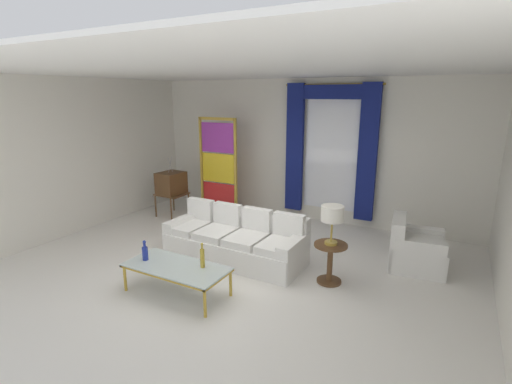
{
  "coord_description": "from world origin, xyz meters",
  "views": [
    {
      "loc": [
        2.95,
        -4.6,
        2.67
      ],
      "look_at": [
        -0.05,
        0.9,
        1.05
      ],
      "focal_mm": 26.51,
      "sensor_mm": 36.0,
      "label": 1
    }
  ],
  "objects_px": {
    "armchair_white": "(413,250)",
    "stained_glass_divider": "(218,170)",
    "table_lamp_brass": "(332,215)",
    "couch_white_long": "(237,240)",
    "round_side_table": "(330,260)",
    "peacock_figurine": "(224,215)",
    "vintage_tv": "(171,184)",
    "bottle_crystal_tall": "(145,252)",
    "bottle_blue_decanter": "(202,257)",
    "coffee_table": "(176,268)"
  },
  "relations": [
    {
      "from": "armchair_white",
      "to": "stained_glass_divider",
      "type": "relative_size",
      "value": 0.41
    },
    {
      "from": "bottle_blue_decanter",
      "to": "armchair_white",
      "type": "relative_size",
      "value": 0.39
    },
    {
      "from": "peacock_figurine",
      "to": "stained_glass_divider",
      "type": "bearing_deg",
      "value": 132.82
    },
    {
      "from": "armchair_white",
      "to": "coffee_table",
      "type": "bearing_deg",
      "value": -138.55
    },
    {
      "from": "coffee_table",
      "to": "peacock_figurine",
      "type": "bearing_deg",
      "value": 110.43
    },
    {
      "from": "stained_glass_divider",
      "to": "table_lamp_brass",
      "type": "xyz_separation_m",
      "value": [
        3.18,
        -1.84,
        -0.03
      ]
    },
    {
      "from": "couch_white_long",
      "to": "armchair_white",
      "type": "height_order",
      "value": "couch_white_long"
    },
    {
      "from": "coffee_table",
      "to": "bottle_crystal_tall",
      "type": "xyz_separation_m",
      "value": [
        -0.51,
        -0.06,
        0.15
      ]
    },
    {
      "from": "couch_white_long",
      "to": "bottle_blue_decanter",
      "type": "relative_size",
      "value": 6.69
    },
    {
      "from": "bottle_crystal_tall",
      "to": "bottle_blue_decanter",
      "type": "bearing_deg",
      "value": 12.99
    },
    {
      "from": "round_side_table",
      "to": "coffee_table",
      "type": "bearing_deg",
      "value": -142.86
    },
    {
      "from": "armchair_white",
      "to": "peacock_figurine",
      "type": "distance_m",
      "value": 3.76
    },
    {
      "from": "vintage_tv",
      "to": "armchair_white",
      "type": "relative_size",
      "value": 1.49
    },
    {
      "from": "coffee_table",
      "to": "stained_glass_divider",
      "type": "relative_size",
      "value": 0.66
    },
    {
      "from": "bottle_crystal_tall",
      "to": "stained_glass_divider",
      "type": "height_order",
      "value": "stained_glass_divider"
    },
    {
      "from": "bottle_blue_decanter",
      "to": "round_side_table",
      "type": "xyz_separation_m",
      "value": [
        1.4,
        1.18,
        -0.2
      ]
    },
    {
      "from": "vintage_tv",
      "to": "round_side_table",
      "type": "distance_m",
      "value": 4.36
    },
    {
      "from": "bottle_crystal_tall",
      "to": "stained_glass_divider",
      "type": "relative_size",
      "value": 0.13
    },
    {
      "from": "couch_white_long",
      "to": "table_lamp_brass",
      "type": "distance_m",
      "value": 1.79
    },
    {
      "from": "coffee_table",
      "to": "bottle_blue_decanter",
      "type": "bearing_deg",
      "value": 22.45
    },
    {
      "from": "round_side_table",
      "to": "vintage_tv",
      "type": "bearing_deg",
      "value": 161.74
    },
    {
      "from": "armchair_white",
      "to": "stained_glass_divider",
      "type": "distance_m",
      "value": 4.32
    },
    {
      "from": "peacock_figurine",
      "to": "round_side_table",
      "type": "distance_m",
      "value": 3.07
    },
    {
      "from": "stained_glass_divider",
      "to": "table_lamp_brass",
      "type": "height_order",
      "value": "stained_glass_divider"
    },
    {
      "from": "table_lamp_brass",
      "to": "armchair_white",
      "type": "bearing_deg",
      "value": 47.74
    },
    {
      "from": "coffee_table",
      "to": "bottle_crystal_tall",
      "type": "height_order",
      "value": "bottle_crystal_tall"
    },
    {
      "from": "armchair_white",
      "to": "round_side_table",
      "type": "height_order",
      "value": "armchair_white"
    },
    {
      "from": "couch_white_long",
      "to": "bottle_blue_decanter",
      "type": "height_order",
      "value": "couch_white_long"
    },
    {
      "from": "coffee_table",
      "to": "peacock_figurine",
      "type": "height_order",
      "value": "peacock_figurine"
    },
    {
      "from": "table_lamp_brass",
      "to": "couch_white_long",
      "type": "bearing_deg",
      "value": 176.66
    },
    {
      "from": "bottle_crystal_tall",
      "to": "round_side_table",
      "type": "xyz_separation_m",
      "value": [
        2.25,
        1.37,
        -0.17
      ]
    },
    {
      "from": "peacock_figurine",
      "to": "table_lamp_brass",
      "type": "distance_m",
      "value": 3.17
    },
    {
      "from": "peacock_figurine",
      "to": "vintage_tv",
      "type": "bearing_deg",
      "value": -179.43
    },
    {
      "from": "bottle_blue_decanter",
      "to": "armchair_white",
      "type": "xyz_separation_m",
      "value": [
        2.41,
        2.28,
        -0.27
      ]
    },
    {
      "from": "bottle_blue_decanter",
      "to": "table_lamp_brass",
      "type": "bearing_deg",
      "value": 40.06
    },
    {
      "from": "coffee_table",
      "to": "stained_glass_divider",
      "type": "distance_m",
      "value": 3.54
    },
    {
      "from": "bottle_crystal_tall",
      "to": "peacock_figurine",
      "type": "height_order",
      "value": "bottle_crystal_tall"
    },
    {
      "from": "couch_white_long",
      "to": "round_side_table",
      "type": "relative_size",
      "value": 3.95
    },
    {
      "from": "coffee_table",
      "to": "round_side_table",
      "type": "bearing_deg",
      "value": 37.14
    },
    {
      "from": "stained_glass_divider",
      "to": "table_lamp_brass",
      "type": "bearing_deg",
      "value": -30.14
    },
    {
      "from": "vintage_tv",
      "to": "peacock_figurine",
      "type": "relative_size",
      "value": 2.24
    },
    {
      "from": "vintage_tv",
      "to": "table_lamp_brass",
      "type": "height_order",
      "value": "vintage_tv"
    },
    {
      "from": "bottle_crystal_tall",
      "to": "round_side_table",
      "type": "bearing_deg",
      "value": 31.41
    },
    {
      "from": "coffee_table",
      "to": "stained_glass_divider",
      "type": "xyz_separation_m",
      "value": [
        -1.44,
        3.16,
        0.68
      ]
    },
    {
      "from": "stained_glass_divider",
      "to": "table_lamp_brass",
      "type": "distance_m",
      "value": 3.67
    },
    {
      "from": "vintage_tv",
      "to": "armchair_white",
      "type": "xyz_separation_m",
      "value": [
        5.13,
        -0.25,
        -0.44
      ]
    },
    {
      "from": "round_side_table",
      "to": "table_lamp_brass",
      "type": "height_order",
      "value": "table_lamp_brass"
    },
    {
      "from": "table_lamp_brass",
      "to": "peacock_figurine",
      "type": "bearing_deg",
      "value": 153.36
    },
    {
      "from": "armchair_white",
      "to": "table_lamp_brass",
      "type": "bearing_deg",
      "value": -132.26
    },
    {
      "from": "vintage_tv",
      "to": "table_lamp_brass",
      "type": "bearing_deg",
      "value": -18.26
    }
  ]
}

